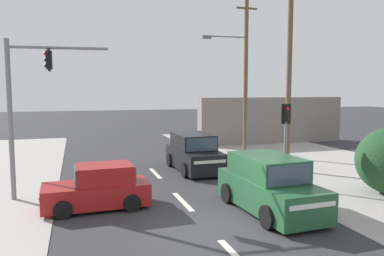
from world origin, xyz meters
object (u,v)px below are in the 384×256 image
at_px(utility_pole_midground_right, 289,67).
at_px(utility_pole_background_right, 244,68).
at_px(traffic_signal_mast, 25,98).
at_px(hatchback_crossing_left, 99,188).
at_px(pedestal_signal_right_kerb, 286,131).
at_px(suv_receding_far, 194,153).
at_px(suv_oncoming_mid, 269,186).

bearing_deg(utility_pole_midground_right, utility_pole_background_right, 90.73).
height_order(traffic_signal_mast, hatchback_crossing_left, traffic_signal_mast).
bearing_deg(utility_pole_midground_right, hatchback_crossing_left, -160.44).
xyz_separation_m(pedestal_signal_right_kerb, hatchback_crossing_left, (-7.73, -0.54, -1.71)).
xyz_separation_m(traffic_signal_mast, suv_receding_far, (7.55, 3.05, -2.95)).
height_order(pedestal_signal_right_kerb, suv_oncoming_mid, pedestal_signal_right_kerb).
distance_m(suv_receding_far, suv_oncoming_mid, 7.06).
height_order(utility_pole_background_right, hatchback_crossing_left, utility_pole_background_right).
bearing_deg(utility_pole_midground_right, suv_oncoming_mid, -126.60).
xyz_separation_m(utility_pole_background_right, hatchback_crossing_left, (-9.54, -8.56, -4.82)).
xyz_separation_m(utility_pole_background_right, pedestal_signal_right_kerb, (-1.81, -8.02, -3.11)).
bearing_deg(hatchback_crossing_left, pedestal_signal_right_kerb, 3.98).
distance_m(utility_pole_background_right, pedestal_signal_right_kerb, 8.79).
distance_m(utility_pole_midground_right, hatchback_crossing_left, 11.18).
bearing_deg(utility_pole_background_right, suv_oncoming_mid, -110.65).
height_order(utility_pole_midground_right, traffic_signal_mast, utility_pole_midground_right).
bearing_deg(hatchback_crossing_left, utility_pole_background_right, 41.90).
distance_m(traffic_signal_mast, suv_oncoming_mid, 9.42).
bearing_deg(utility_pole_midground_right, pedestal_signal_right_kerb, -123.06).
distance_m(utility_pole_midground_right, utility_pole_background_right, 5.15).
xyz_separation_m(traffic_signal_mast, pedestal_signal_right_kerb, (10.20, -1.39, -1.42)).
relative_size(utility_pole_midground_right, pedestal_signal_right_kerb, 2.84).
bearing_deg(hatchback_crossing_left, suv_receding_far, 44.41).
height_order(utility_pole_background_right, suv_oncoming_mid, utility_pole_background_right).
height_order(traffic_signal_mast, suv_oncoming_mid, traffic_signal_mast).
bearing_deg(utility_pole_midground_right, suv_receding_far, 160.84).
xyz_separation_m(pedestal_signal_right_kerb, suv_oncoming_mid, (-2.20, -2.61, -1.53)).
relative_size(traffic_signal_mast, pedestal_signal_right_kerb, 1.69).
relative_size(suv_receding_far, hatchback_crossing_left, 1.24).
xyz_separation_m(utility_pole_background_right, suv_oncoming_mid, (-4.00, -10.63, -4.64)).
bearing_deg(utility_pole_background_right, pedestal_signal_right_kerb, -102.68).
bearing_deg(suv_oncoming_mid, suv_receding_far, 93.64).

